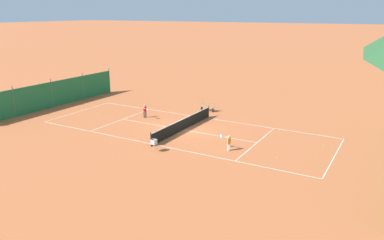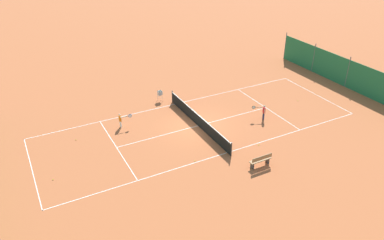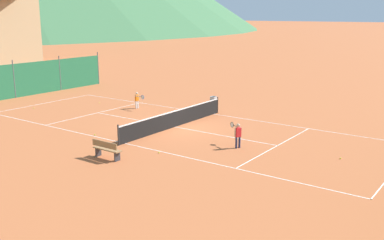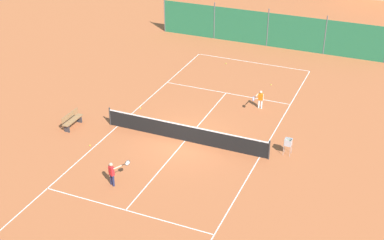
{
  "view_description": "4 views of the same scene",
  "coord_description": "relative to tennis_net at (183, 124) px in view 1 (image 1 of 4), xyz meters",
  "views": [
    {
      "loc": [
        25.21,
        15.16,
        9.39
      ],
      "look_at": [
        -0.8,
        0.38,
        0.7
      ],
      "focal_mm": 35.0,
      "sensor_mm": 36.0,
      "label": 1
    },
    {
      "loc": [
        -21.46,
        11.87,
        14.21
      ],
      "look_at": [
        -1.21,
        1.16,
        1.4
      ],
      "focal_mm": 35.0,
      "sensor_mm": 36.0,
      "label": 2
    },
    {
      "loc": [
        -19.73,
        -15.32,
        6.41
      ],
      "look_at": [
        -0.35,
        -1.46,
        0.68
      ],
      "focal_mm": 42.0,
      "sensor_mm": 36.0,
      "label": 3
    },
    {
      "loc": [
        9.87,
        -22.26,
        14.41
      ],
      "look_at": [
        0.13,
        0.62,
        0.97
      ],
      "focal_mm": 50.0,
      "sensor_mm": 36.0,
      "label": 4
    }
  ],
  "objects": [
    {
      "name": "ball_hopper",
      "position": [
        5.3,
        0.81,
        0.16
      ],
      "size": [
        0.36,
        0.36,
        0.89
      ],
      "color": "#B7B7BC",
      "rests_on": "ground"
    },
    {
      "name": "court_line_markings",
      "position": [
        0.0,
        0.0,
        -0.5
      ],
      "size": [
        8.25,
        23.85,
        0.01
      ],
      "color": "white",
      "rests_on": "ground"
    },
    {
      "name": "tennis_ball_mid_court",
      "position": [
        -0.28,
        -9.6,
        -0.47
      ],
      "size": [
        0.07,
        0.07,
        0.07
      ],
      "primitive_type": "sphere",
      "color": "#CCE033",
      "rests_on": "ground"
    },
    {
      "name": "tennis_net",
      "position": [
        0.0,
        0.0,
        0.0
      ],
      "size": [
        9.18,
        0.08,
        1.06
      ],
      "color": "#2D2D2D",
      "rests_on": "ground"
    },
    {
      "name": "tennis_ball_alley_left",
      "position": [
        -3.94,
        2.38,
        -0.47
      ],
      "size": [
        0.07,
        0.07,
        0.07
      ],
      "primitive_type": "sphere",
      "color": "#CCE033",
      "rests_on": "ground"
    },
    {
      "name": "player_near_service",
      "position": [
        2.53,
        5.18,
        0.16
      ],
      "size": [
        0.43,
        0.95,
        1.13
      ],
      "color": "white",
      "rests_on": "ground"
    },
    {
      "name": "player_near_baseline",
      "position": [
        -1.45,
        -4.95,
        0.21
      ],
      "size": [
        0.76,
        0.9,
        1.22
      ],
      "color": "#23284C",
      "rests_on": "ground"
    },
    {
      "name": "windscreen_fence_near",
      "position": [
        -0.0,
        -15.5,
        0.81
      ],
      "size": [
        17.28,
        0.08,
        2.9
      ],
      "color": "#236B42",
      "rests_on": "ground"
    },
    {
      "name": "ground_plane",
      "position": [
        0.0,
        0.0,
        -0.5
      ],
      "size": [
        600.0,
        600.0,
        0.0
      ],
      "primitive_type": "plane",
      "color": "#B25B33"
    },
    {
      "name": "courtside_bench",
      "position": [
        -6.34,
        -1.05,
        -0.05
      ],
      "size": [
        0.36,
        1.5,
        0.84
      ],
      "color": "olive",
      "rests_on": "ground"
    },
    {
      "name": "tennis_ball_near_corner",
      "position": [
        -1.64,
        10.9,
        -0.47
      ],
      "size": [
        0.07,
        0.07,
        0.07
      ],
      "primitive_type": "sphere",
      "color": "#CCE033",
      "rests_on": "ground"
    },
    {
      "name": "tennis_ball_alley_right",
      "position": [
        -4.36,
        -2.42,
        -0.47
      ],
      "size": [
        0.07,
        0.07,
        0.07
      ],
      "primitive_type": "sphere",
      "color": "#CCE033",
      "rests_on": "ground"
    },
    {
      "name": "tennis_ball_by_net_left",
      "position": [
        2.26,
        8.66,
        -0.47
      ],
      "size": [
        0.07,
        0.07,
        0.07
      ],
      "primitive_type": "sphere",
      "color": "#CCE033",
      "rests_on": "ground"
    }
  ]
}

